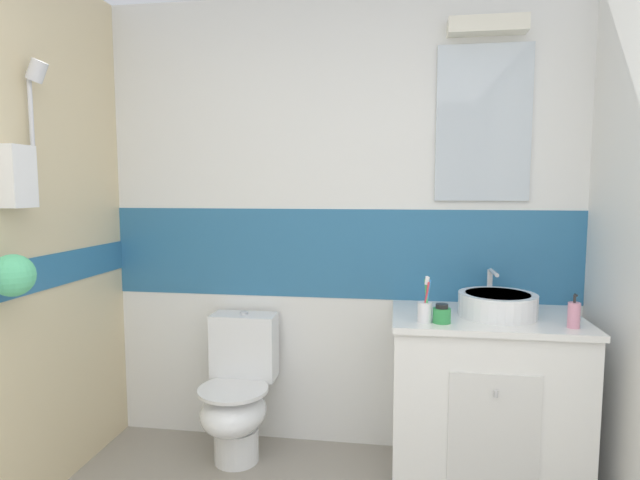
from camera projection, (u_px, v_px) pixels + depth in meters
name	position (u px, v px, depth m)	size (l,w,h in m)	color
wall_back_tiled	(341.00, 225.00, 2.87)	(3.20, 0.20, 2.50)	white
vanity_cabinet	(483.00, 399.00, 2.52)	(0.90, 0.59, 0.85)	white
sink_basin	(497.00, 304.00, 2.46)	(0.37, 0.41, 0.20)	white
toilet	(238.00, 393.00, 2.75)	(0.37, 0.50, 0.78)	white
toothbrush_cup	(425.00, 309.00, 2.34)	(0.07, 0.07, 0.22)	white
soap_dispenser	(574.00, 315.00, 2.24)	(0.05, 0.05, 0.15)	pink
hair_gel_jar	(442.00, 314.00, 2.33)	(0.08, 0.08, 0.09)	green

